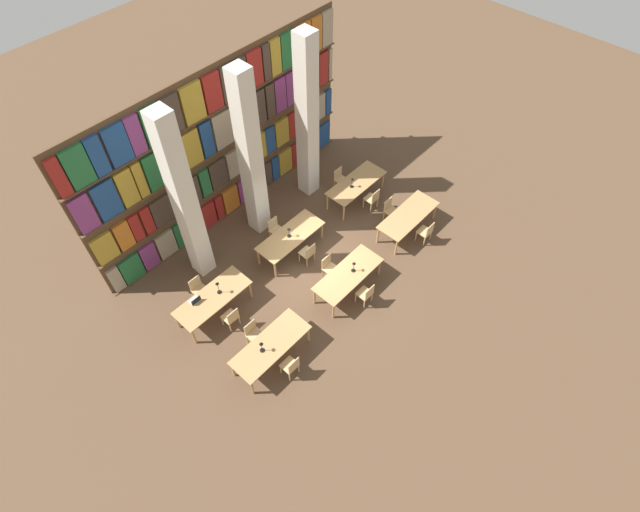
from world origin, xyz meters
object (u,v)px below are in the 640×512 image
at_px(chair_2, 366,294).
at_px(chair_7, 199,288).
at_px(chair_4, 426,232).
at_px(chair_11, 340,179).
at_px(desk_lamp_4, 352,181).
at_px(chair_10, 372,198).
at_px(chair_1, 254,333).
at_px(desk_lamp_2, 218,286).
at_px(pillar_right, 307,121).
at_px(laptop, 195,300).
at_px(desk_lamp_3, 289,231).
at_px(chair_5, 390,209).
at_px(chair_9, 276,229).
at_px(chair_8, 308,253).
at_px(pillar_center, 251,158).
at_px(desk_lamp_1, 354,265).
at_px(chair_0, 291,366).
at_px(chair_3, 329,267).
at_px(pillar_left, 185,202).
at_px(reading_table_1, 348,275).
at_px(reading_table_5, 356,184).
at_px(reading_table_2, 408,216).
at_px(reading_table_0, 271,346).
at_px(desk_lamp_0, 261,345).
at_px(chair_6, 231,317).
at_px(reading_table_4, 290,237).
at_px(reading_table_3, 213,299).

xyz_separation_m(chair_2, chair_7, (-3.27, 3.86, 0.00)).
height_order(chair_4, chair_11, same).
relative_size(chair_7, desk_lamp_4, 2.13).
bearing_deg(chair_10, chair_1, -172.42).
bearing_deg(desk_lamp_2, pillar_right, 16.21).
xyz_separation_m(laptop, chair_10, (6.97, -1.02, -0.34)).
distance_m(desk_lamp_3, chair_10, 3.49).
height_order(chair_5, chair_9, same).
relative_size(chair_8, desk_lamp_3, 2.22).
xyz_separation_m(chair_7, chair_8, (3.25, -1.50, 0.00)).
distance_m(pillar_center, desk_lamp_1, 4.45).
bearing_deg(chair_0, chair_3, 24.82).
bearing_deg(chair_9, pillar_left, -19.04).
relative_size(reading_table_1, reading_table_5, 1.00).
bearing_deg(desk_lamp_2, chair_11, 6.90).
height_order(desk_lamp_2, desk_lamp_4, desk_lamp_2).
bearing_deg(reading_table_2, laptop, 159.88).
xyz_separation_m(reading_table_0, desk_lamp_2, (0.18, 2.33, 0.41)).
distance_m(desk_lamp_2, reading_table_5, 6.29).
distance_m(desk_lamp_1, laptop, 4.76).
distance_m(chair_10, chair_11, 1.49).
distance_m(reading_table_1, chair_11, 4.49).
bearing_deg(pillar_center, desk_lamp_2, -152.21).
height_order(chair_7, chair_9, same).
bearing_deg(pillar_center, laptop, -160.50).
height_order(pillar_left, chair_1, pillar_left).
height_order(pillar_left, reading_table_0, pillar_left).
height_order(reading_table_2, chair_7, chair_7).
bearing_deg(desk_lamp_0, chair_9, 41.49).
bearing_deg(reading_table_2, chair_6, 166.76).
bearing_deg(desk_lamp_3, reading_table_2, -34.19).
relative_size(chair_4, desk_lamp_2, 1.75).
distance_m(chair_6, laptop, 1.15).
bearing_deg(reading_table_4, chair_3, -87.72).
bearing_deg(pillar_left, reading_table_2, -34.11).
distance_m(chair_0, chair_5, 6.63).
xyz_separation_m(chair_0, reading_table_1, (3.22, 0.73, 0.22)).
distance_m(chair_0, chair_6, 2.36).
bearing_deg(chair_2, chair_8, 90.57).
bearing_deg(pillar_center, desk_lamp_0, -131.78).
distance_m(pillar_center, chair_3, 4.08).
height_order(chair_1, reading_table_4, chair_1).
bearing_deg(chair_3, chair_8, -88.45).
height_order(reading_table_0, chair_7, chair_7).
relative_size(reading_table_3, chair_6, 2.69).
bearing_deg(desk_lamp_2, chair_9, 14.12).
xyz_separation_m(reading_table_2, chair_6, (-6.50, 1.53, -0.22)).
bearing_deg(desk_lamp_0, chair_6, 82.31).
bearing_deg(desk_lamp_2, desk_lamp_3, 0.20).
bearing_deg(desk_lamp_1, chair_0, -168.59).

